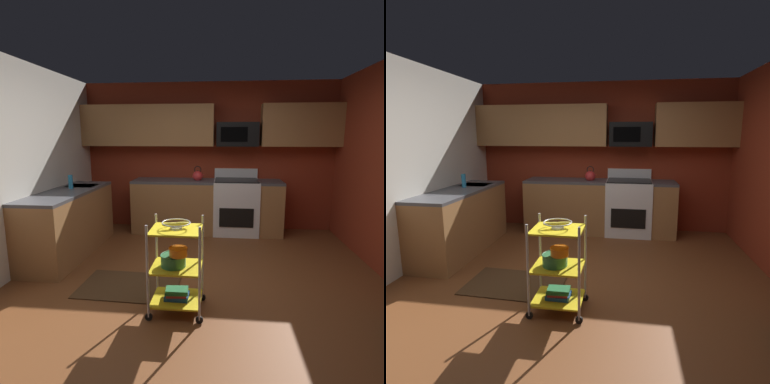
{
  "view_description": "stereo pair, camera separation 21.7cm",
  "coord_description": "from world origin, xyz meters",
  "views": [
    {
      "loc": [
        0.27,
        -3.22,
        1.7
      ],
      "look_at": [
        -0.08,
        0.27,
        1.05
      ],
      "focal_mm": 29.17,
      "sensor_mm": 36.0,
      "label": 1
    },
    {
      "loc": [
        0.49,
        -3.19,
        1.7
      ],
      "look_at": [
        -0.08,
        0.27,
        1.05
      ],
      "focal_mm": 29.17,
      "sensor_mm": 36.0,
      "label": 2
    }
  ],
  "objects": [
    {
      "name": "floor_rug",
      "position": [
        -0.76,
        -0.02,
        0.01
      ],
      "size": [
        1.12,
        0.73,
        0.01
      ],
      "primitive_type": "cube",
      "rotation": [
        0.0,
        0.0,
        -0.03
      ],
      "color": "#472D19",
      "rests_on": "ground"
    },
    {
      "name": "kettle",
      "position": [
        -0.16,
        2.1,
        1.0
      ],
      "size": [
        0.21,
        0.18,
        0.26
      ],
      "color": "red",
      "rests_on": "counter_run"
    },
    {
      "name": "dish_soap_bottle",
      "position": [
        -1.93,
        1.06,
        1.02
      ],
      "size": [
        0.06,
        0.06,
        0.2
      ],
      "primitive_type": "cylinder",
      "color": "#2D8CBF",
      "rests_on": "counter_run"
    },
    {
      "name": "mixing_bowl_small",
      "position": [
        -0.13,
        -0.48,
        0.62
      ],
      "size": [
        0.18,
        0.18,
        0.08
      ],
      "color": "orange",
      "rests_on": "rolling_cart"
    },
    {
      "name": "floor",
      "position": [
        0.0,
        0.0,
        -0.02
      ],
      "size": [
        4.4,
        4.8,
        0.04
      ],
      "primitive_type": "cube",
      "color": "brown",
      "rests_on": "ground"
    },
    {
      "name": "oven_range",
      "position": [
        0.5,
        2.1,
        0.48
      ],
      "size": [
        0.76,
        0.65,
        1.1
      ],
      "color": "white",
      "rests_on": "ground"
    },
    {
      "name": "counter_run",
      "position": [
        -0.8,
        1.59,
        0.46
      ],
      "size": [
        3.48,
        2.43,
        0.92
      ],
      "color": "#9E6B3D",
      "rests_on": "ground"
    },
    {
      "name": "fruit_bowl",
      "position": [
        -0.15,
        -0.45,
        0.88
      ],
      "size": [
        0.27,
        0.27,
        0.07
      ],
      "color": "silver",
      "rests_on": "rolling_cart"
    },
    {
      "name": "rolling_cart",
      "position": [
        -0.15,
        -0.45,
        0.45
      ],
      "size": [
        0.54,
        0.43,
        0.91
      ],
      "color": "silver",
      "rests_on": "ground"
    },
    {
      "name": "mixing_bowl_large",
      "position": [
        -0.18,
        -0.45,
        0.52
      ],
      "size": [
        0.25,
        0.25,
        0.11
      ],
      "color": "#387F4C",
      "rests_on": "rolling_cart"
    },
    {
      "name": "microwave",
      "position": [
        0.5,
        2.21,
        1.7
      ],
      "size": [
        0.7,
        0.39,
        0.4
      ],
      "color": "black"
    },
    {
      "name": "wall_back",
      "position": [
        0.0,
        2.43,
        1.3
      ],
      "size": [
        4.52,
        0.06,
        2.6
      ],
      "primitive_type": "cube",
      "color": "maroon",
      "rests_on": "ground"
    },
    {
      "name": "upper_cabinets",
      "position": [
        -0.11,
        2.23,
        1.85
      ],
      "size": [
        4.4,
        0.33,
        0.7
      ],
      "color": "#9E6B3D"
    },
    {
      "name": "book_stack",
      "position": [
        -0.15,
        -0.45,
        0.17
      ],
      "size": [
        0.23,
        0.19,
        0.09
      ],
      "color": "#1E4C8C",
      "rests_on": "rolling_cart"
    }
  ]
}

